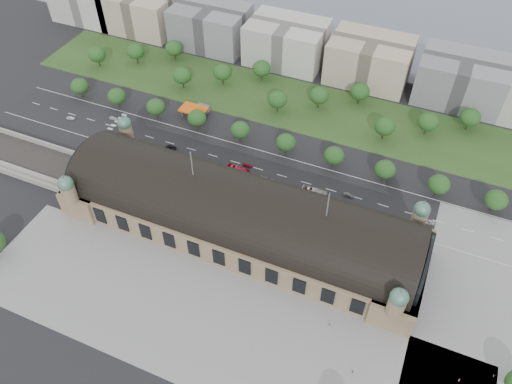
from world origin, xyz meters
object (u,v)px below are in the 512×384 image
at_px(traffic_car_5, 349,195).
at_px(bus_west, 238,170).
at_px(bus_east, 315,193).
at_px(pedestrian_5, 459,380).
at_px(traffic_car_6, 428,222).
at_px(parked_car_2, 148,162).
at_px(traffic_car_2, 171,147).
at_px(bus_mid, 271,183).
at_px(parked_car_6, 181,166).
at_px(parked_car_4, 152,163).
at_px(parked_car_0, 137,152).
at_px(pedestrian_2, 494,375).
at_px(traffic_car_1, 113,118).
at_px(traffic_car_3, 248,166).
at_px(parked_car_1, 116,146).
at_px(parked_car_3, 173,170).
at_px(parked_car_5, 226,179).
at_px(pedestrian_0, 330,325).
at_px(traffic_car_4, 284,186).
at_px(pedestrian_1, 352,372).
at_px(petrol_station, 199,109).
at_px(traffic_car_0, 71,118).

xyz_separation_m(traffic_car_5, bus_west, (-52.20, -5.42, 0.86)).
xyz_separation_m(bus_east, pedestrian_5, (70.87, -62.13, -1.03)).
distance_m(traffic_car_6, parked_car_2, 131.03).
bearing_deg(traffic_car_2, traffic_car_6, 94.88).
bearing_deg(bus_mid, parked_car_6, 99.97).
xyz_separation_m(parked_car_2, bus_east, (80.50, 11.00, 1.04)).
relative_size(traffic_car_2, parked_car_4, 1.38).
distance_m(parked_car_0, parked_car_6, 24.70).
bearing_deg(traffic_car_5, bus_mid, 102.28).
bearing_deg(parked_car_4, pedestrian_2, 46.30).
bearing_deg(traffic_car_1, traffic_car_3, -93.69).
distance_m(traffic_car_3, parked_car_4, 45.79).
height_order(traffic_car_2, parked_car_4, traffic_car_2).
relative_size(parked_car_4, bus_east, 0.30).
height_order(parked_car_1, bus_mid, bus_mid).
bearing_deg(traffic_car_1, bus_west, -97.89).
height_order(parked_car_0, bus_west, bus_west).
relative_size(traffic_car_3, traffic_car_6, 0.86).
bearing_deg(traffic_car_3, parked_car_1, 100.19).
bearing_deg(traffic_car_1, parked_car_0, -124.63).
relative_size(traffic_car_2, traffic_car_3, 1.22).
bearing_deg(parked_car_0, pedestrian_5, 41.14).
height_order(parked_car_0, parked_car_4, parked_car_0).
xyz_separation_m(traffic_car_2, bus_east, (75.73, -2.64, 1.05)).
xyz_separation_m(traffic_car_5, parked_car_3, (-80.99, -16.42, -0.05)).
distance_m(traffic_car_1, parked_car_5, 76.13).
distance_m(traffic_car_5, parked_car_1, 116.26).
xyz_separation_m(traffic_car_3, pedestrian_0, (60.98, -65.42, 0.23)).
bearing_deg(parked_car_3, traffic_car_2, -171.37).
height_order(traffic_car_6, parked_car_0, parked_car_0).
relative_size(traffic_car_1, traffic_car_4, 1.13).
xyz_separation_m(traffic_car_4, bus_west, (-23.57, 0.48, 0.95)).
height_order(parked_car_0, parked_car_2, parked_car_0).
bearing_deg(parked_car_0, bus_mid, 64.29).
bearing_deg(parked_car_6, pedestrian_1, 28.30).
height_order(pedestrian_0, pedestrian_5, pedestrian_0).
xyz_separation_m(traffic_car_3, parked_car_5, (-5.63, -12.53, 0.03)).
bearing_deg(parked_car_3, parked_car_5, 74.84).
height_order(parked_car_3, bus_west, bus_west).
bearing_deg(pedestrian_0, petrol_station, 150.36).
height_order(traffic_car_6, pedestrian_1, pedestrian_1).
bearing_deg(parked_car_2, traffic_car_0, -136.89).
height_order(parked_car_1, pedestrian_2, pedestrian_2).
bearing_deg(pedestrian_1, traffic_car_4, 62.19).
distance_m(parked_car_5, pedestrian_1, 103.03).
bearing_deg(traffic_car_0, parked_car_6, 75.60).
relative_size(traffic_car_1, bus_mid, 0.39).
bearing_deg(parked_car_2, traffic_car_4, 65.73).
bearing_deg(parked_car_6, traffic_car_4, 68.71).
distance_m(parked_car_1, bus_mid, 81.03).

